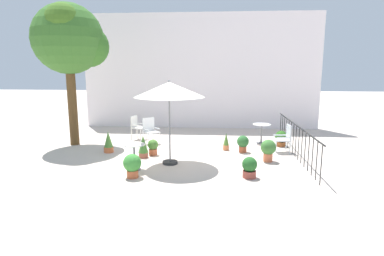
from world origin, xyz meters
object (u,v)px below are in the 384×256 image
object	(u,v)px
patio_chair_0	(137,126)
potted_plant_1	(268,149)
potted_plant_7	(143,146)
potted_plant_8	(243,143)
potted_plant_0	(226,142)
patio_chair_2	(150,129)
potted_plant_6	(108,142)
shade_tree	(70,39)
patio_chair_1	(284,137)
potted_plant_3	(132,164)
patio_umbrella_0	(169,90)
potted_plant_4	(250,167)
potted_plant_5	(153,147)
potted_plant_2	(281,138)
cafe_table_1	(134,152)
cafe_table_0	(262,130)

from	to	relation	value
patio_chair_0	potted_plant_1	xyz separation A→B (m)	(4.64, -2.66, -0.15)
potted_plant_7	potted_plant_8	distance (m)	3.26
potted_plant_0	potted_plant_8	distance (m)	0.59
patio_chair_2	potted_plant_6	world-z (taller)	patio_chair_2
shade_tree	potted_plant_7	xyz separation A→B (m)	(2.86, -1.57, -3.38)
patio_chair_1	patio_chair_2	size ratio (longest dim) A/B	0.97
shade_tree	potted_plant_3	xyz separation A→B (m)	(3.01, -3.42, -3.39)
potted_plant_1	patio_chair_2	bearing A→B (deg)	153.12
patio_umbrella_0	patio_chair_2	size ratio (longest dim) A/B	2.55
potted_plant_7	potted_plant_4	bearing A→B (deg)	-27.46
potted_plant_5	potted_plant_7	bearing A→B (deg)	-127.29
patio_chair_0	patio_chair_1	world-z (taller)	patio_chair_1
shade_tree	potted_plant_2	xyz separation A→B (m)	(7.42, 0.30, -3.44)
potted_plant_7	potted_plant_8	xyz separation A→B (m)	(3.14, 0.90, -0.03)
patio_chair_2	potted_plant_1	size ratio (longest dim) A/B	1.42
cafe_table_1	patio_chair_1	size ratio (longest dim) A/B	0.78
potted_plant_2	potted_plant_6	xyz separation A→B (m)	(-5.86, -1.33, 0.04)
cafe_table_1	potted_plant_3	world-z (taller)	cafe_table_1
cafe_table_1	patio_chair_0	size ratio (longest dim) A/B	0.79
patio_chair_0	patio_chair_2	world-z (taller)	patio_chair_2
patio_chair_2	potted_plant_5	size ratio (longest dim) A/B	1.86
potted_plant_2	potted_plant_3	bearing A→B (deg)	-139.89
cafe_table_1	patio_chair_1	bearing A→B (deg)	26.62
patio_chair_1	potted_plant_2	bearing A→B (deg)	85.70
cafe_table_1	potted_plant_3	xyz separation A→B (m)	(0.11, -0.62, -0.16)
shade_tree	potted_plant_4	bearing A→B (deg)	-28.10
patio_umbrella_0	cafe_table_1	xyz separation A→B (m)	(-0.89, -0.64, -1.64)
shade_tree	potted_plant_8	xyz separation A→B (m)	(6.00, -0.67, -3.41)
patio_umbrella_0	patio_chair_2	world-z (taller)	patio_umbrella_0
patio_chair_2	potted_plant_7	xyz separation A→B (m)	(0.18, -1.89, -0.18)
cafe_table_0	potted_plant_7	bearing A→B (deg)	-149.89
cafe_table_0	potted_plant_0	world-z (taller)	cafe_table_0
potted_plant_8	patio_chair_2	bearing A→B (deg)	163.31
potted_plant_0	potted_plant_3	distance (m)	3.85
shade_tree	potted_plant_8	world-z (taller)	shade_tree
cafe_table_0	potted_plant_5	size ratio (longest dim) A/B	1.41
cafe_table_1	potted_plant_5	world-z (taller)	cafe_table_1
cafe_table_0	patio_chair_0	size ratio (longest dim) A/B	0.79
potted_plant_2	potted_plant_6	size ratio (longest dim) A/B	0.79
potted_plant_1	potted_plant_7	distance (m)	3.81
potted_plant_3	potted_plant_5	bearing A→B (deg)	87.53
patio_umbrella_0	cafe_table_1	bearing A→B (deg)	-144.08
shade_tree	patio_chair_1	world-z (taller)	shade_tree
patio_umbrella_0	potted_plant_7	bearing A→B (deg)	147.77
patio_chair_1	potted_plant_6	world-z (taller)	patio_chair_1
shade_tree	potted_plant_7	distance (m)	4.70
patio_chair_0	potted_plant_6	world-z (taller)	patio_chair_0
cafe_table_0	potted_plant_1	size ratio (longest dim) A/B	1.08
potted_plant_0	potted_plant_8	xyz separation A→B (m)	(0.55, -0.23, 0.04)
shade_tree	potted_plant_1	size ratio (longest dim) A/B	7.42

